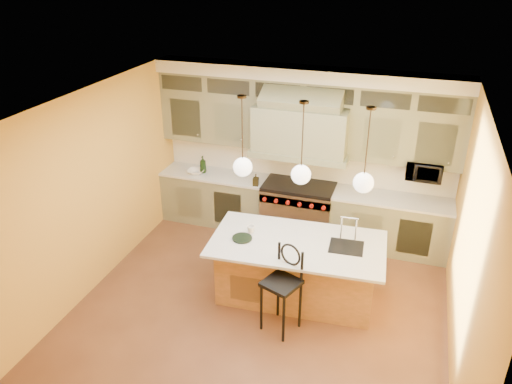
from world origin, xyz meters
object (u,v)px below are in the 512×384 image
(microwave, at_px, (424,170))
(kitchen_island, at_px, (297,268))
(range, at_px, (298,209))
(counter_stool, at_px, (283,284))

(microwave, bearing_deg, kitchen_island, -130.60)
(range, distance_m, kitchen_island, 1.74)
(range, height_order, kitchen_island, kitchen_island)
(microwave, bearing_deg, counter_stool, -121.82)
(range, relative_size, kitchen_island, 0.49)
(counter_stool, height_order, microwave, microwave)
(counter_stool, distance_m, microwave, 3.06)
(counter_stool, xyz_separation_m, microwave, (1.56, 2.52, 0.75))
(range, bearing_deg, kitchen_island, -76.55)
(kitchen_island, xyz_separation_m, counter_stool, (-0.02, -0.72, 0.22))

